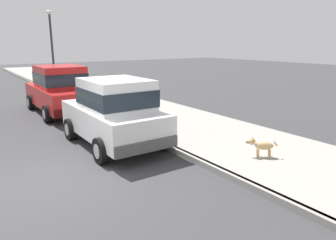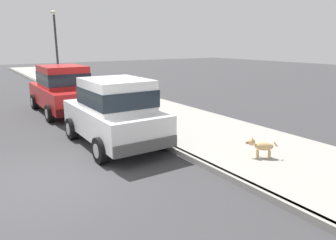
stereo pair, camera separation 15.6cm
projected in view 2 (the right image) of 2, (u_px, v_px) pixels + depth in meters
name	position (u px, v px, depth m)	size (l,w,h in m)	color
ground_plane	(49.00, 181.00, 6.53)	(80.00, 80.00, 0.00)	#38383A
curb	(175.00, 150.00, 8.22)	(0.16, 64.00, 0.14)	gray
sidewalk	(225.00, 139.00, 9.18)	(3.60, 64.00, 0.14)	#99968E
car_white_hatchback	(115.00, 111.00, 8.60)	(1.96, 3.80, 1.88)	white
car_red_sedan	(63.00, 89.00, 12.73)	(2.05, 4.61, 1.92)	red
dog_tan	(261.00, 146.00, 7.44)	(0.60, 0.54, 0.49)	tan
street_lamp	(56.00, 41.00, 17.88)	(0.36, 0.36, 4.42)	#2D2D33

